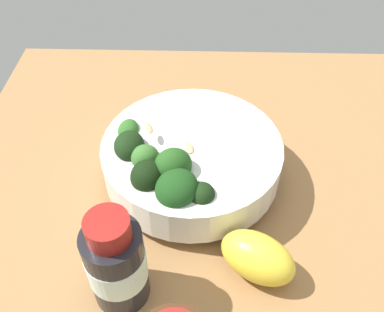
# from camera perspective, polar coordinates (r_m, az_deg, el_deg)

# --- Properties ---
(ground_plane) EXTENTS (0.65, 0.65, 0.04)m
(ground_plane) POSITION_cam_1_polar(r_m,az_deg,el_deg) (0.53, 2.11, -6.61)
(ground_plane) COLOR #996D42
(bowl_of_broccoli) EXTENTS (0.21, 0.21, 0.10)m
(bowl_of_broccoli) POSITION_cam_1_polar(r_m,az_deg,el_deg) (0.50, -0.42, -0.37)
(bowl_of_broccoli) COLOR white
(bowl_of_broccoli) RESTS_ON ground_plane
(lemon_wedge) EXTENTS (0.09, 0.08, 0.05)m
(lemon_wedge) POSITION_cam_1_polar(r_m,az_deg,el_deg) (0.44, 8.88, -13.46)
(lemon_wedge) COLOR yellow
(lemon_wedge) RESTS_ON ground_plane
(bottle_short) EXTENTS (0.06, 0.06, 0.12)m
(bottle_short) POSITION_cam_1_polar(r_m,az_deg,el_deg) (0.40, -10.26, -14.12)
(bottle_short) COLOR black
(bottle_short) RESTS_ON ground_plane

